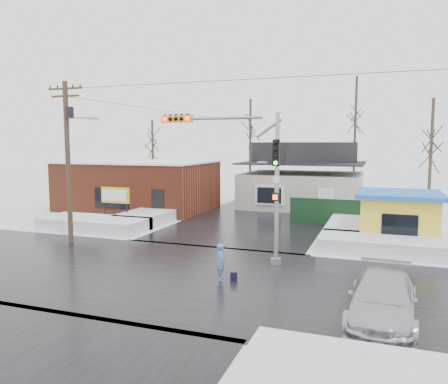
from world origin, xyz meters
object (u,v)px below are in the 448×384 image
(kiosk, at_px, (398,217))
(utility_pole, at_px, (69,152))
(marquee_sign, at_px, (115,196))
(traffic_signal, at_px, (244,167))
(pedestrian, at_px, (221,262))
(car, at_px, (382,300))

(kiosk, bearing_deg, utility_pole, -159.56)
(utility_pole, height_order, marquee_sign, utility_pole)
(traffic_signal, relative_size, utility_pole, 0.78)
(marquee_sign, bearing_deg, pedestrian, -39.98)
(traffic_signal, bearing_deg, kiosk, 44.84)
(marquee_sign, height_order, kiosk, kiosk)
(marquee_sign, height_order, pedestrian, marquee_sign)
(traffic_signal, distance_m, utility_pole, 10.39)
(kiosk, height_order, car, kiosk)
(pedestrian, relative_size, car, 0.30)
(traffic_signal, height_order, car, traffic_signal)
(kiosk, bearing_deg, marquee_sign, -178.45)
(marquee_sign, xyz_separation_m, car, (17.64, -11.83, -1.20))
(utility_pole, height_order, kiosk, utility_pole)
(utility_pole, xyz_separation_m, marquee_sign, (-1.07, 5.99, -3.19))
(marquee_sign, height_order, car, marquee_sign)
(marquee_sign, xyz_separation_m, pedestrian, (11.41, -9.57, -1.16))
(traffic_signal, height_order, utility_pole, utility_pole)
(traffic_signal, distance_m, car, 9.01)
(traffic_signal, relative_size, kiosk, 1.52)
(pedestrian, xyz_separation_m, car, (6.23, -2.26, -0.03))
(marquee_sign, relative_size, pedestrian, 1.68)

